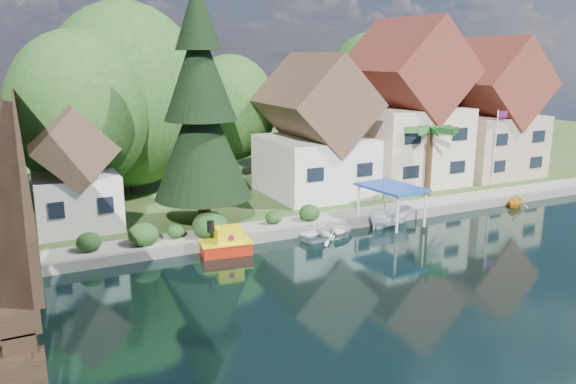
% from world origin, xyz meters
% --- Properties ---
extents(ground, '(140.00, 140.00, 0.00)m').
position_xyz_m(ground, '(0.00, 0.00, 0.00)').
color(ground, black).
rests_on(ground, ground).
extents(bank, '(140.00, 52.00, 0.50)m').
position_xyz_m(bank, '(0.00, 34.00, 0.25)').
color(bank, '#354F1F').
rests_on(bank, ground).
extents(seawall, '(60.00, 0.40, 0.62)m').
position_xyz_m(seawall, '(4.00, 8.00, 0.31)').
color(seawall, slate).
rests_on(seawall, ground).
extents(promenade, '(50.00, 2.60, 0.06)m').
position_xyz_m(promenade, '(6.00, 9.30, 0.53)').
color(promenade, gray).
rests_on(promenade, bank).
extents(house_left, '(7.64, 8.64, 11.02)m').
position_xyz_m(house_left, '(7.00, 16.00, 5.14)').
color(house_left, white).
rests_on(house_left, bank).
extents(house_center, '(8.65, 9.18, 13.89)m').
position_xyz_m(house_center, '(16.00, 16.50, 6.42)').
color(house_center, beige).
rests_on(house_center, bank).
extents(house_right, '(8.15, 8.64, 12.45)m').
position_xyz_m(house_right, '(25.00, 16.00, 5.78)').
color(house_right, tan).
rests_on(house_right, bank).
extents(shed, '(5.09, 5.40, 7.85)m').
position_xyz_m(shed, '(-11.00, 14.50, 3.83)').
color(shed, white).
rests_on(shed, bank).
extents(bg_trees, '(49.90, 13.30, 10.57)m').
position_xyz_m(bg_trees, '(1.00, 21.25, 7.29)').
color(bg_trees, '#382314').
rests_on(bg_trees, bank).
extents(shrubs, '(15.76, 2.47, 1.70)m').
position_xyz_m(shrubs, '(-4.60, 9.26, 1.23)').
color(shrubs, '#1A3E16').
rests_on(shrubs, bank).
extents(conifer, '(6.22, 6.22, 15.31)m').
position_xyz_m(conifer, '(-3.57, 11.51, 7.87)').
color(conifer, '#382314').
rests_on(conifer, bank).
extents(palm_tree, '(4.38, 4.38, 5.80)m').
position_xyz_m(palm_tree, '(14.65, 11.42, 5.56)').
color(palm_tree, '#382314').
rests_on(palm_tree, bank).
extents(flagpole, '(1.01, 0.16, 6.42)m').
position_xyz_m(flagpole, '(21.79, 11.52, 4.43)').
color(flagpole, white).
rests_on(flagpole, bank).
extents(tugboat, '(3.11, 1.94, 2.14)m').
position_xyz_m(tugboat, '(-3.72, 6.96, 0.64)').
color(tugboat, '#AB1C0B').
rests_on(tugboat, ground).
extents(boat_white_a, '(4.38, 3.38, 0.84)m').
position_xyz_m(boat_white_a, '(3.22, 6.98, 0.42)').
color(boat_white_a, white).
rests_on(boat_white_a, ground).
extents(boat_canopy, '(3.65, 4.67, 2.81)m').
position_xyz_m(boat_canopy, '(8.07, 7.18, 1.21)').
color(boat_canopy, white).
rests_on(boat_canopy, ground).
extents(boat_yellow, '(2.86, 2.73, 1.17)m').
position_xyz_m(boat_yellow, '(19.72, 7.15, 0.58)').
color(boat_yellow, yellow).
rests_on(boat_yellow, ground).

